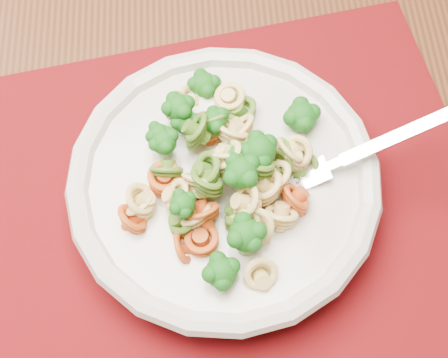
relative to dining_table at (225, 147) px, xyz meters
name	(u,v)px	position (x,y,z in m)	size (l,w,h in m)	color
dining_table	(225,147)	(0.00, 0.00, 0.00)	(1.72, 1.41, 0.75)	#592D19
placemat	(223,200)	(-0.04, -0.09, 0.10)	(0.46, 0.36, 0.00)	#640410
pasta_bowl	(224,184)	(-0.04, -0.09, 0.13)	(0.27, 0.27, 0.05)	beige
pasta_broccoli_heap	(224,176)	(-0.04, -0.09, 0.14)	(0.23, 0.23, 0.06)	#E9C573
fork	(314,173)	(0.03, -0.12, 0.14)	(0.19, 0.02, 0.01)	silver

